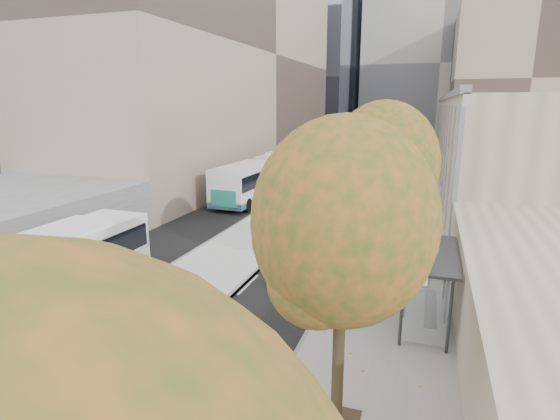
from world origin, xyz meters
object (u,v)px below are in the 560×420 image
at_px(bus_shelter, 434,265).
at_px(cyclist, 190,364).
at_px(bus_far, 272,172).
at_px(distant_car, 337,151).

bearing_deg(bus_shelter, cyclist, -135.47).
relative_size(bus_far, cyclist, 8.78).
xyz_separation_m(bus_shelter, distant_car, (-13.24, 49.01, -1.48)).
height_order(bus_far, cyclist, bus_far).
relative_size(cyclist, distant_car, 0.50).
bearing_deg(bus_shelter, distant_car, 105.12).
relative_size(bus_far, distant_car, 4.41).
xyz_separation_m(bus_far, distant_car, (0.09, 28.31, -0.95)).
height_order(cyclist, distant_car, cyclist).
height_order(bus_shelter, cyclist, bus_shelter).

